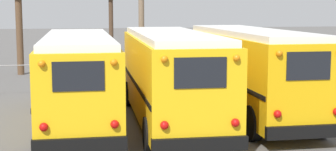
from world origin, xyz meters
The scene contains 6 objects.
ground_plane centered at (0.00, 0.00, 0.00)m, with size 160.00×160.00×0.00m, color #5B5956.
school_bus_0 centered at (-3.06, 0.91, 1.65)m, with size 2.55×9.87×3.02m.
school_bus_1 centered at (0.00, 0.31, 1.69)m, with size 2.80×9.59×3.12m.
school_bus_2 centered at (3.06, 0.96, 1.72)m, with size 2.50×9.60×3.15m.
utility_pole centered at (0.36, 10.00, 3.91)m, with size 1.80×0.30×7.53m.
fence_line centered at (0.00, 6.72, 0.97)m, with size 14.18×0.06×1.42m.
Camera 1 is at (-3.31, -16.60, 3.95)m, focal length 55.00 mm.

